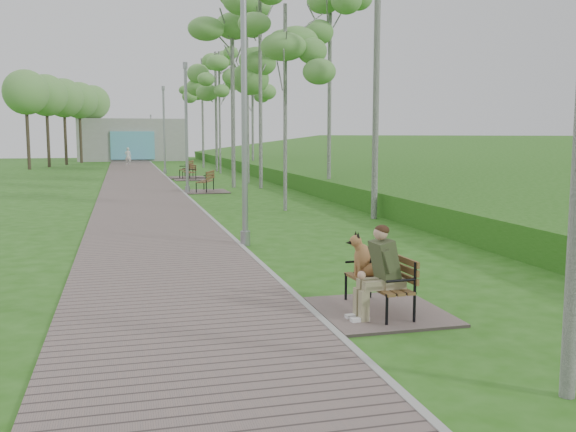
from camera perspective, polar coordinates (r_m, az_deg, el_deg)
name	(u,v)px	position (r m, az deg, el deg)	size (l,w,h in m)	color
ground	(245,250)	(13.96, -3.83, -3.07)	(120.00, 120.00, 0.00)	#265E12
walkway	(138,182)	(35.09, -13.22, 3.00)	(3.50, 67.00, 0.04)	#72615C
kerb	(171,181)	(35.17, -10.37, 3.09)	(0.10, 67.00, 0.05)	#999993
embankment	(389,179)	(36.60, 8.93, 3.24)	(14.00, 70.00, 1.60)	#46842F
building_north	(132,140)	(64.48, -13.70, 6.59)	(10.00, 5.20, 4.00)	#9E9E99
bench_main	(376,285)	(9.06, 7.83, -6.07)	(1.72, 1.91, 1.50)	#72615C
bench_second	(205,187)	(28.31, -7.37, 2.56)	(1.88, 2.09, 1.15)	#72615C
bench_third	(189,176)	(36.11, -8.77, 3.50)	(1.72, 1.91, 1.06)	#72615C
bench_far	(187,174)	(37.83, -9.01, 3.72)	(2.02, 2.24, 1.24)	#72615C
lamp_post_near	(244,126)	(14.36, -3.90, 7.97)	(0.22, 0.22, 5.74)	#919398
lamp_post_second	(186,133)	(27.67, -9.02, 7.31)	(0.21, 0.21, 5.50)	#919398
lamp_post_third	(164,133)	(42.12, -10.95, 7.25)	(0.22, 0.22, 5.56)	#919398
lamp_post_far	(151,139)	(63.72, -12.05, 6.69)	(0.17, 0.17, 4.41)	#919398
pedestrian_near	(128,156)	(54.86, -14.03, 5.18)	(0.53, 0.35, 1.45)	silver
pedestrian_far	(127,151)	(62.66, -14.11, 5.59)	(0.90, 0.70, 1.86)	gray
birch_near_a	(285,43)	(21.27, -0.25, 15.14)	(2.26, 2.26, 6.90)	silver
birch_near_b	(330,9)	(25.50, 3.77, 17.86)	(2.40, 2.40, 9.17)	silver
birch_mid_a	(260,21)	(30.39, -2.50, 16.90)	(2.66, 2.66, 9.68)	silver
birch_mid_b	(247,30)	(33.48, -3.70, 16.20)	(2.70, 2.70, 9.83)	silver
birch_mid_c	(232,49)	(30.80, -4.98, 14.59)	(2.72, 2.72, 8.21)	silver
birch_far_a	(252,79)	(41.78, -3.19, 12.03)	(2.35, 2.35, 7.63)	silver
birch_far_b	(219,74)	(41.95, -6.14, 12.42)	(2.28, 2.28, 8.04)	silver
birch_far_c	(216,74)	(44.58, -6.45, 12.43)	(2.44, 2.44, 8.36)	silver
birch_distant_a	(202,79)	(49.28, -7.65, 12.00)	(2.49, 2.49, 8.46)	silver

